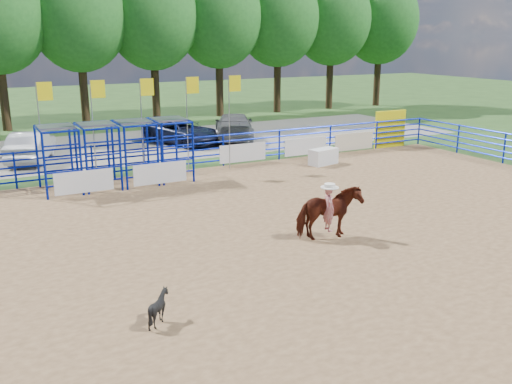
% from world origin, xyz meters
% --- Properties ---
extents(ground, '(120.00, 120.00, 0.00)m').
position_xyz_m(ground, '(0.00, 0.00, 0.00)').
color(ground, '#305220').
rests_on(ground, ground).
extents(arena_dirt, '(30.00, 20.00, 0.02)m').
position_xyz_m(arena_dirt, '(0.00, 0.00, 0.01)').
color(arena_dirt, olive).
rests_on(arena_dirt, ground).
extents(gravel_strip, '(40.00, 10.00, 0.01)m').
position_xyz_m(gravel_strip, '(0.00, 17.00, 0.01)').
color(gravel_strip, gray).
rests_on(gravel_strip, ground).
extents(announcer_table, '(1.52, 0.96, 0.75)m').
position_xyz_m(announcer_table, '(7.30, 8.08, 0.39)').
color(announcer_table, silver).
rests_on(announcer_table, arena_dirt).
extents(horse_and_rider, '(2.01, 1.13, 2.36)m').
position_xyz_m(horse_and_rider, '(1.64, -0.52, 0.90)').
color(horse_and_rider, '#5D2212').
rests_on(horse_and_rider, arena_dirt).
extents(calf, '(0.67, 0.60, 0.72)m').
position_xyz_m(calf, '(-4.49, -3.20, 0.38)').
color(calf, black).
rests_on(calf, arena_dirt).
extents(car_b, '(2.90, 4.69, 1.46)m').
position_xyz_m(car_b, '(-4.78, 15.31, 0.74)').
color(car_b, '#9C9EA4').
rests_on(car_b, gravel_strip).
extents(car_c, '(3.85, 5.30, 1.34)m').
position_xyz_m(car_c, '(3.36, 16.31, 0.68)').
color(car_c, '#141833').
rests_on(car_c, gravel_strip).
extents(car_d, '(4.15, 5.77, 1.55)m').
position_xyz_m(car_d, '(6.45, 16.09, 0.79)').
color(car_d, '#5D5D5F').
rests_on(car_d, gravel_strip).
extents(perimeter_fence, '(30.10, 20.10, 1.50)m').
position_xyz_m(perimeter_fence, '(0.00, 0.00, 0.75)').
color(perimeter_fence, '#071AA2').
rests_on(perimeter_fence, ground).
extents(chute_assembly, '(19.32, 2.41, 4.20)m').
position_xyz_m(chute_assembly, '(-1.90, 8.84, 1.26)').
color(chute_assembly, '#071AA2').
rests_on(chute_assembly, ground).
extents(treeline, '(56.40, 6.40, 11.24)m').
position_xyz_m(treeline, '(0.00, 26.00, 7.53)').
color(treeline, '#3F2B19').
rests_on(treeline, ground).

